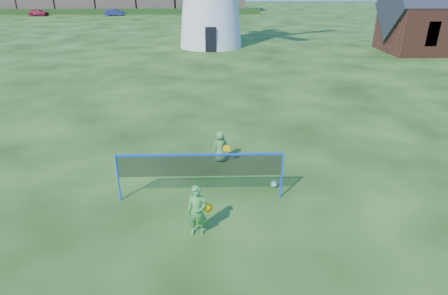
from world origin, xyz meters
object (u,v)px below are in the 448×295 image
player_girl (197,211)px  player_boy (221,147)px  car_left (38,12)px  car_right (114,12)px  badminton_net (200,166)px  play_ball (274,184)px

player_girl → player_boy: (0.71, 4.45, -0.14)m
car_left → player_girl: bearing=-144.3°
car_left → car_right: (13.70, 0.09, -0.03)m
badminton_net → car_right: bearing=105.4°
badminton_net → player_girl: 1.84m
player_boy → player_girl: bearing=64.0°
badminton_net → player_girl: (-0.04, -1.79, -0.41)m
badminton_net → car_right: 65.73m
car_right → play_ball: bearing=-163.4°
player_boy → car_right: player_boy is taller
play_ball → car_left: (-33.53, 62.64, 0.50)m
player_girl → car_left: bearing=120.8°
play_ball → car_right: (-19.83, 62.73, 0.46)m
player_girl → car_right: (-17.40, 65.17, -0.16)m
player_girl → play_ball: player_girl is taller
badminton_net → car_left: size_ratio=1.42×
badminton_net → player_boy: size_ratio=4.27×
player_boy → car_right: bearing=-90.3°
badminton_net → play_ball: bearing=15.1°
play_ball → player_boy: bearing=130.5°
player_boy → car_left: size_ratio=0.33×
badminton_net → car_left: bearing=116.2°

